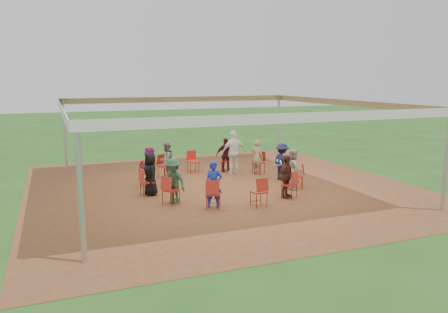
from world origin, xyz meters
name	(u,v)px	position (x,y,z in m)	size (l,w,h in m)	color
ground	(221,187)	(0.00, 0.00, 0.00)	(80.00, 80.00, 0.00)	#275A1C
dirt_patch	(221,187)	(0.00, 0.00, 0.01)	(13.00, 13.00, 0.00)	brown
tent	(221,120)	(0.00, 0.00, 2.37)	(10.33, 10.33, 3.00)	#B2B2B7
chair_0	(284,168)	(2.66, 0.19, 0.45)	(0.42, 0.44, 0.90)	red
chair_1	(259,163)	(2.21, 1.49, 0.45)	(0.42, 0.44, 0.90)	red
chair_2	(226,161)	(1.17, 2.40, 0.45)	(0.42, 0.44, 0.90)	red
chair_3	(193,162)	(-0.19, 2.66, 0.45)	(0.42, 0.44, 0.90)	red
chair_4	(164,166)	(-1.49, 2.21, 0.45)	(0.42, 0.44, 0.90)	red
chair_5	(147,173)	(-2.40, 1.17, 0.45)	(0.42, 0.44, 0.90)	red
chair_6	(147,182)	(-2.66, -0.19, 0.45)	(0.42, 0.44, 0.90)	red
chair_7	(171,190)	(-2.21, -1.49, 0.45)	(0.42, 0.44, 0.90)	red
chair_8	(213,194)	(-1.17, -2.40, 0.45)	(0.42, 0.44, 0.90)	red
chair_9	(259,192)	(0.19, -2.66, 0.45)	(0.42, 0.44, 0.90)	red
chair_10	(289,185)	(1.49, -2.21, 0.45)	(0.42, 0.44, 0.90)	red
chair_11	(297,176)	(2.40, -1.17, 0.45)	(0.42, 0.44, 0.90)	red
person_seated_0	(282,162)	(2.54, 0.18, 0.71)	(0.91, 0.45, 1.40)	#191D3A
person_seated_1	(257,157)	(2.12, 1.43, 0.71)	(0.51, 0.34, 1.40)	#9D8964
person_seated_2	(226,155)	(1.12, 2.29, 0.71)	(0.82, 0.42, 1.40)	#420F1B
person_seated_3	(167,160)	(-1.43, 2.12, 0.71)	(0.68, 0.39, 1.40)	slate
person_seated_4	(150,166)	(-2.29, 1.12, 0.71)	(1.30, 0.49, 1.40)	#821D5F
person_seated_5	(151,174)	(-2.54, -0.18, 0.71)	(0.69, 0.38, 1.40)	black
person_seated_6	(173,181)	(-2.12, -1.43, 0.71)	(0.91, 0.45, 1.40)	#2A4E34
person_seated_7	(214,185)	(-1.12, -2.29, 0.71)	(0.51, 0.34, 1.40)	#182C98
person_seated_8	(286,176)	(1.43, -2.12, 0.71)	(0.82, 0.42, 1.40)	#562C20
person_seated_9	(294,169)	(2.29, -1.12, 0.71)	(0.68, 0.39, 1.40)	#B2AD9E
standing_person	(234,152)	(1.25, 1.77, 0.89)	(1.04, 0.53, 1.77)	white
cable_coil	(212,185)	(-0.23, 0.25, 0.02)	(0.38, 0.38, 0.03)	black
laptop	(278,163)	(2.38, 0.17, 0.66)	(0.26, 0.32, 0.21)	#B7B7BC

